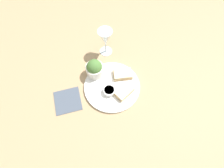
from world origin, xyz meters
name	(u,v)px	position (x,y,z in m)	size (l,w,h in m)	color
ground_plane	(112,87)	(0.00, 0.00, 0.00)	(4.00, 4.00, 0.00)	tan
dinner_plate	(112,86)	(0.00, 0.00, 0.01)	(0.29, 0.29, 0.01)	white
salad_bowl	(95,68)	(-0.03, 0.11, 0.06)	(0.09, 0.09, 0.10)	silver
sauce_ramekin	(109,91)	(-0.03, -0.02, 0.03)	(0.06, 0.06, 0.03)	white
cheese_toast_near	(123,74)	(0.08, 0.02, 0.03)	(0.11, 0.10, 0.03)	tan
cheese_toast_far	(124,92)	(0.03, -0.07, 0.03)	(0.10, 0.07, 0.03)	tan
wine_glass	(105,39)	(0.09, 0.21, 0.11)	(0.08, 0.08, 0.16)	silver
napkin	(68,101)	(-0.23, 0.05, 0.00)	(0.16, 0.16, 0.01)	#4C5666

